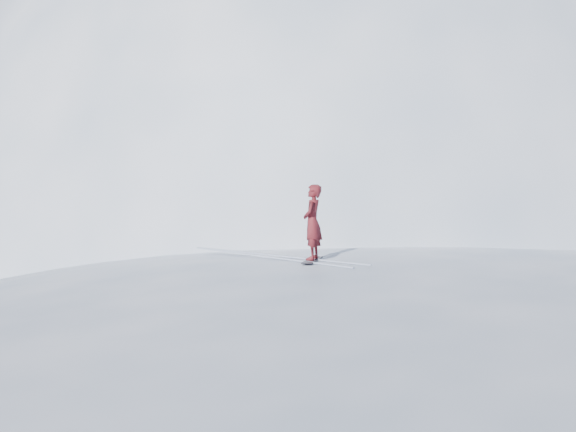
% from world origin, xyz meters
% --- Properties ---
extents(ground, '(400.00, 400.00, 0.00)m').
position_xyz_m(ground, '(0.00, 0.00, 0.00)').
color(ground, white).
rests_on(ground, ground).
extents(near_ridge, '(36.00, 28.00, 4.80)m').
position_xyz_m(near_ridge, '(1.00, 3.00, 0.00)').
color(near_ridge, white).
rests_on(near_ridge, ground).
extents(summit_peak, '(60.00, 56.00, 56.00)m').
position_xyz_m(summit_peak, '(22.00, 26.00, 0.00)').
color(summit_peak, white).
rests_on(summit_peak, ground).
extents(peak_shoulder, '(28.00, 24.00, 18.00)m').
position_xyz_m(peak_shoulder, '(10.00, 20.00, 0.00)').
color(peak_shoulder, white).
rests_on(peak_shoulder, ground).
extents(wind_bumps, '(16.00, 14.40, 1.00)m').
position_xyz_m(wind_bumps, '(-0.56, 2.12, 0.00)').
color(wind_bumps, white).
rests_on(wind_bumps, ground).
extents(snowboard, '(1.28, 1.01, 0.02)m').
position_xyz_m(snowboard, '(-1.36, 4.00, 2.41)').
color(snowboard, black).
rests_on(snowboard, near_ridge).
extents(snowboarder, '(0.84, 0.78, 1.93)m').
position_xyz_m(snowboarder, '(-1.36, 4.00, 3.39)').
color(snowboarder, maroon).
rests_on(snowboarder, snowboard).
extents(board_tracks, '(1.47, 5.96, 0.04)m').
position_xyz_m(board_tracks, '(-1.68, 5.37, 2.42)').
color(board_tracks, silver).
rests_on(board_tracks, ground).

